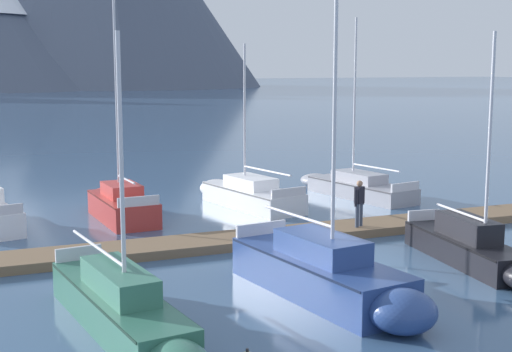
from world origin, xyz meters
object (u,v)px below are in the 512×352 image
Objects in this scene: sailboat_mid_dock_port at (119,203)px; sailboat_mid_dock_starboard at (329,275)px; sailboat_far_berth at (246,193)px; sailboat_outer_slip at (474,249)px; sailboat_second_berth at (126,312)px; person_on_dock at (359,201)px; sailboat_end_of_dock at (353,185)px.

sailboat_mid_dock_starboard is (2.00, -12.47, 0.06)m from sailboat_mid_dock_port.
sailboat_far_berth and sailboat_outer_slip have the same top height.
sailboat_outer_slip reaches higher than sailboat_second_berth.
person_on_dock is (-0.69, 5.06, 0.70)m from sailboat_outer_slip.
sailboat_second_berth is 0.96× the size of sailboat_mid_dock_starboard.
sailboat_end_of_dock is (9.30, 12.49, -0.19)m from sailboat_mid_dock_starboard.
sailboat_mid_dock_starboard is at bearing -173.23° from sailboat_outer_slip.
sailboat_end_of_dock reaches higher than sailboat_outer_slip.
person_on_dock is at bearing 29.57° from sailboat_second_berth.
sailboat_outer_slip is at bearing -57.18° from sailboat_mid_dock_port.
sailboat_mid_dock_port is at bearing -179.91° from sailboat_end_of_dock.
sailboat_mid_dock_starboard reaches higher than sailboat_outer_slip.
sailboat_mid_dock_port is at bearing 135.75° from person_on_dock.
sailboat_second_berth is 15.66m from sailboat_far_berth.
person_on_dock is (4.93, 5.72, 0.59)m from sailboat_mid_dock_starboard.
sailboat_mid_dock_port is 5.72m from sailboat_far_berth.
sailboat_second_berth is 0.97× the size of sailboat_end_of_dock.
sailboat_outer_slip is (5.61, 0.67, -0.11)m from sailboat_mid_dock_starboard.
sailboat_mid_dock_starboard reaches higher than sailboat_end_of_dock.
sailboat_second_berth is at bearing -150.43° from person_on_dock.
person_on_dock is at bearing -80.00° from sailboat_far_berth.
sailboat_far_berth is (3.72, 12.54, -0.13)m from sailboat_mid_dock_starboard.
sailboat_mid_dock_starboard is 1.20× the size of sailboat_outer_slip.
sailboat_outer_slip reaches higher than person_on_dock.
sailboat_mid_dock_port is at bearing -179.33° from sailboat_far_berth.
sailboat_outer_slip is (11.05, 0.82, -0.03)m from sailboat_second_berth.
sailboat_mid_dock_port reaches higher than sailboat_end_of_dock.
sailboat_second_berth is 4.75× the size of person_on_dock.
sailboat_far_berth is at bearing 0.67° from sailboat_mid_dock_port.
sailboat_far_berth is at bearing 73.46° from sailboat_mid_dock_starboard.
sailboat_far_berth is (9.16, 12.69, -0.05)m from sailboat_second_berth.
sailboat_mid_dock_port is at bearing 99.10° from sailboat_mid_dock_starboard.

